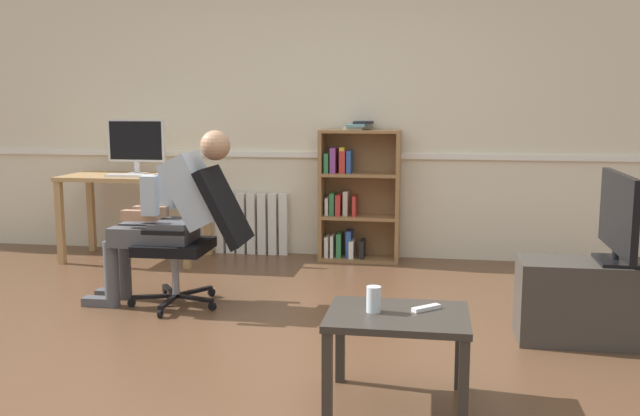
{
  "coord_description": "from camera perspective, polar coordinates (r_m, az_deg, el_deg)",
  "views": [
    {
      "loc": [
        0.87,
        -3.55,
        1.37
      ],
      "look_at": [
        0.15,
        0.85,
        0.7
      ],
      "focal_mm": 38.74,
      "sensor_mm": 36.0,
      "label": 1
    }
  ],
  "objects": [
    {
      "name": "imac_monitor",
      "position": [
        6.35,
        -14.95,
        5.24
      ],
      "size": [
        0.53,
        0.14,
        0.49
      ],
      "color": "silver",
      "rests_on": "computer_desk"
    },
    {
      "name": "ground_plane",
      "position": [
        3.91,
        -4.27,
        -12.01
      ],
      "size": [
        18.0,
        18.0,
        0.0
      ],
      "primitive_type": "plane",
      "color": "brown"
    },
    {
      "name": "tv_stand",
      "position": [
        4.35,
        23.01,
        -7.24
      ],
      "size": [
        1.06,
        0.36,
        0.48
      ],
      "color": "#3D3833",
      "rests_on": "ground_plane"
    },
    {
      "name": "drinking_glass",
      "position": [
        3.18,
        4.46,
        -7.52
      ],
      "size": [
        0.07,
        0.07,
        0.12
      ],
      "primitive_type": "cylinder",
      "color": "silver",
      "rests_on": "coffee_table"
    },
    {
      "name": "computer_mouse",
      "position": [
        6.07,
        -13.11,
        2.66
      ],
      "size": [
        0.06,
        0.1,
        0.03
      ],
      "primitive_type": "cube",
      "color": "white",
      "rests_on": "computer_desk"
    },
    {
      "name": "tv_screen",
      "position": [
        4.25,
        23.42,
        -0.64
      ],
      "size": [
        0.21,
        0.77,
        0.51
      ],
      "rotation": [
        0.0,
        0.0,
        1.55
      ],
      "color": "black",
      "rests_on": "tv_stand"
    },
    {
      "name": "back_wall",
      "position": [
        6.26,
        1.31,
        8.33
      ],
      "size": [
        12.0,
        0.13,
        2.7
      ],
      "color": "beige",
      "rests_on": "ground_plane"
    },
    {
      "name": "spare_remote",
      "position": [
        3.25,
        8.76,
        -8.17
      ],
      "size": [
        0.14,
        0.13,
        0.02
      ],
      "primitive_type": "cube",
      "rotation": [
        0.0,
        0.0,
        5.44
      ],
      "color": "white",
      "rests_on": "coffee_table"
    },
    {
      "name": "computer_desk",
      "position": [
        6.31,
        -15.05,
        1.65
      ],
      "size": [
        1.22,
        0.63,
        0.76
      ],
      "color": "tan",
      "rests_on": "ground_plane"
    },
    {
      "name": "person_seated",
      "position": [
        4.78,
        -12.22,
        -0.35
      ],
      "size": [
        1.03,
        0.4,
        1.2
      ],
      "rotation": [
        0.0,
        0.0,
        -1.55
      ],
      "color": "#4C4C51",
      "rests_on": "ground_plane"
    },
    {
      "name": "radiator",
      "position": [
        6.4,
        -5.67,
        -1.28
      ],
      "size": [
        0.68,
        0.08,
        0.57
      ],
      "color": "white",
      "rests_on": "ground_plane"
    },
    {
      "name": "office_chair",
      "position": [
        4.74,
        -10.14,
        -1.91
      ],
      "size": [
        0.83,
        0.61,
        0.96
      ],
      "rotation": [
        0.0,
        0.0,
        -1.55
      ],
      "color": "black",
      "rests_on": "ground_plane"
    },
    {
      "name": "coffee_table",
      "position": [
        3.2,
        6.42,
        -9.78
      ],
      "size": [
        0.64,
        0.49,
        0.43
      ],
      "color": "#332D28",
      "rests_on": "ground_plane"
    },
    {
      "name": "keyboard",
      "position": [
        6.15,
        -15.36,
        2.6
      ],
      "size": [
        0.43,
        0.12,
        0.02
      ],
      "primitive_type": "cube",
      "color": "silver",
      "rests_on": "computer_desk"
    },
    {
      "name": "bookshelf",
      "position": [
        6.09,
        2.87,
        1.03
      ],
      "size": [
        0.7,
        0.29,
        1.23
      ],
      "color": "olive",
      "rests_on": "ground_plane"
    }
  ]
}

